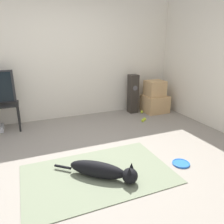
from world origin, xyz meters
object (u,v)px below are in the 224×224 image
at_px(frisbee, 181,163).
at_px(floor_speaker, 133,94).
at_px(cardboard_box_upper, 155,88).
at_px(tennis_ball_by_boxes, 142,112).
at_px(dog, 104,171).
at_px(tennis_ball_near_speaker, 143,120).
at_px(tennis_ball_loose_on_carpet, 145,119).
at_px(cardboard_box_lower, 155,104).

xyz_separation_m(frisbee, floor_speaker, (0.45, 2.30, 0.43)).
bearing_deg(cardboard_box_upper, tennis_ball_by_boxes, 178.78).
xyz_separation_m(dog, tennis_ball_by_boxes, (1.71, 2.03, -0.08)).
xyz_separation_m(cardboard_box_upper, floor_speaker, (-0.48, 0.17, -0.12)).
distance_m(cardboard_box_upper, tennis_ball_by_boxes, 0.62).
xyz_separation_m(floor_speaker, tennis_ball_near_speaker, (-0.11, -0.67, -0.41)).
distance_m(floor_speaker, tennis_ball_by_boxes, 0.47).
height_order(floor_speaker, tennis_ball_loose_on_carpet, floor_speaker).
relative_size(frisbee, cardboard_box_upper, 0.57).
bearing_deg(dog, cardboard_box_lower, 44.51).
distance_m(frisbee, tennis_ball_near_speaker, 1.67).
bearing_deg(frisbee, cardboard_box_lower, 65.83).
relative_size(cardboard_box_lower, tennis_ball_near_speaker, 8.21).
bearing_deg(tennis_ball_by_boxes, tennis_ball_loose_on_carpet, -112.96).
bearing_deg(frisbee, tennis_ball_by_boxes, 73.98).
bearing_deg(tennis_ball_by_boxes, tennis_ball_near_speaker, -117.99).
distance_m(cardboard_box_lower, floor_speaker, 0.58).
bearing_deg(tennis_ball_near_speaker, tennis_ball_loose_on_carpet, 34.91).
height_order(cardboard_box_upper, tennis_ball_by_boxes, cardboard_box_upper).
xyz_separation_m(dog, tennis_ball_near_speaker, (1.44, 1.53, -0.08)).
bearing_deg(dog, floor_speaker, 54.75).
xyz_separation_m(tennis_ball_near_speaker, tennis_ball_loose_on_carpet, (0.08, 0.05, 0.00)).
distance_m(dog, cardboard_box_lower, 2.88).
distance_m(cardboard_box_lower, cardboard_box_upper, 0.37).
relative_size(tennis_ball_by_boxes, tennis_ball_near_speaker, 1.00).
bearing_deg(floor_speaker, cardboard_box_upper, -19.35).
relative_size(tennis_ball_by_boxes, tennis_ball_loose_on_carpet, 1.00).
xyz_separation_m(dog, frisbee, (1.10, -0.10, -0.10)).
relative_size(dog, cardboard_box_lower, 1.62).
bearing_deg(tennis_ball_by_boxes, floor_speaker, 135.01).
bearing_deg(tennis_ball_loose_on_carpet, tennis_ball_by_boxes, 67.04).
bearing_deg(dog, tennis_ball_near_speaker, 46.62).
bearing_deg(cardboard_box_lower, floor_speaker, 160.15).
height_order(floor_speaker, tennis_ball_near_speaker, floor_speaker).
height_order(cardboard_box_upper, floor_speaker, floor_speaker).
bearing_deg(tennis_ball_loose_on_carpet, cardboard_box_lower, 39.35).
height_order(tennis_ball_near_speaker, tennis_ball_loose_on_carpet, same).
height_order(cardboard_box_lower, cardboard_box_upper, cardboard_box_upper).
bearing_deg(floor_speaker, tennis_ball_by_boxes, -44.99).
bearing_deg(cardboard_box_upper, tennis_ball_near_speaker, -139.61).
height_order(cardboard_box_lower, tennis_ball_by_boxes, cardboard_box_lower).
bearing_deg(cardboard_box_lower, frisbee, -114.17).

